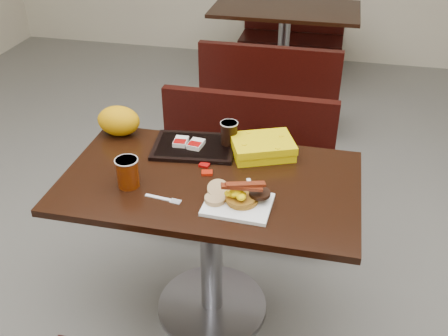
% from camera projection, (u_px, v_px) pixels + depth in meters
% --- Properties ---
extents(floor, '(6.00, 7.00, 0.01)m').
position_uv_depth(floor, '(212.00, 308.00, 2.49)').
color(floor, slate).
rests_on(floor, ground).
extents(table_near, '(1.20, 0.70, 0.75)m').
position_uv_depth(table_near, '(211.00, 249.00, 2.29)').
color(table_near, black).
rests_on(table_near, floor).
extents(bench_near_n, '(1.00, 0.46, 0.72)m').
position_uv_depth(bench_near_n, '(241.00, 169.00, 2.87)').
color(bench_near_n, black).
rests_on(bench_near_n, floor).
extents(table_far, '(1.20, 0.70, 0.75)m').
position_uv_depth(table_far, '(283.00, 51.00, 4.43)').
color(table_far, black).
rests_on(table_far, floor).
extents(bench_far_s, '(1.00, 0.46, 0.72)m').
position_uv_depth(bench_far_s, '(271.00, 85.00, 3.86)').
color(bench_far_s, black).
rests_on(bench_far_s, floor).
extents(bench_far_n, '(1.00, 0.46, 0.72)m').
position_uv_depth(bench_far_n, '(292.00, 28.00, 5.01)').
color(bench_far_n, black).
rests_on(bench_far_n, floor).
extents(platter, '(0.26, 0.20, 0.01)m').
position_uv_depth(platter, '(238.00, 205.00, 1.93)').
color(platter, white).
rests_on(platter, table_near).
extents(pancake_stack, '(0.14, 0.14, 0.02)m').
position_uv_depth(pancake_stack, '(242.00, 199.00, 1.93)').
color(pancake_stack, '#A86F1C').
rests_on(pancake_stack, platter).
extents(sausage_patty, '(0.10, 0.10, 0.01)m').
position_uv_depth(sausage_patty, '(260.00, 193.00, 1.92)').
color(sausage_patty, black).
rests_on(sausage_patty, pancake_stack).
extents(scrambled_eggs, '(0.09, 0.08, 0.04)m').
position_uv_depth(scrambled_eggs, '(236.00, 192.00, 1.91)').
color(scrambled_eggs, '#FFE005').
rests_on(scrambled_eggs, pancake_stack).
extents(bacon_strips, '(0.17, 0.11, 0.01)m').
position_uv_depth(bacon_strips, '(242.00, 187.00, 1.88)').
color(bacon_strips, '#400804').
rests_on(bacon_strips, scrambled_eggs).
extents(muffin_bottom, '(0.09, 0.09, 0.02)m').
position_uv_depth(muffin_bottom, '(215.00, 199.00, 1.93)').
color(muffin_bottom, tan).
rests_on(muffin_bottom, platter).
extents(muffin_top, '(0.10, 0.10, 0.05)m').
position_uv_depth(muffin_top, '(218.00, 189.00, 1.96)').
color(muffin_top, tan).
rests_on(muffin_top, platter).
extents(coffee_cup_near, '(0.10, 0.10, 0.12)m').
position_uv_depth(coffee_cup_near, '(128.00, 173.00, 2.02)').
color(coffee_cup_near, '#852F04').
rests_on(coffee_cup_near, table_near).
extents(fork, '(0.15, 0.04, 0.00)m').
position_uv_depth(fork, '(158.00, 198.00, 1.98)').
color(fork, white).
rests_on(fork, table_near).
extents(knife, '(0.08, 0.19, 0.00)m').
position_uv_depth(knife, '(252.00, 192.00, 2.00)').
color(knife, white).
rests_on(knife, table_near).
extents(condiment_syrup, '(0.05, 0.04, 0.01)m').
position_uv_depth(condiment_syrup, '(207.00, 173.00, 2.12)').
color(condiment_syrup, '#A21706').
rests_on(condiment_syrup, table_near).
extents(condiment_ketchup, '(0.05, 0.04, 0.01)m').
position_uv_depth(condiment_ketchup, '(204.00, 165.00, 2.17)').
color(condiment_ketchup, '#8C0504').
rests_on(condiment_ketchup, table_near).
extents(tray, '(0.39, 0.29, 0.02)m').
position_uv_depth(tray, '(194.00, 147.00, 2.29)').
color(tray, black).
rests_on(tray, table_near).
extents(hashbrown_sleeve_left, '(0.06, 0.08, 0.02)m').
position_uv_depth(hashbrown_sleeve_left, '(181.00, 142.00, 2.29)').
color(hashbrown_sleeve_left, silver).
rests_on(hashbrown_sleeve_left, tray).
extents(hashbrown_sleeve_right, '(0.07, 0.09, 0.02)m').
position_uv_depth(hashbrown_sleeve_right, '(196.00, 144.00, 2.27)').
color(hashbrown_sleeve_right, silver).
rests_on(hashbrown_sleeve_right, tray).
extents(coffee_cup_far, '(0.09, 0.09, 0.10)m').
position_uv_depth(coffee_cup_far, '(229.00, 133.00, 2.27)').
color(coffee_cup_far, black).
rests_on(coffee_cup_far, tray).
extents(clamshell, '(0.32, 0.28, 0.07)m').
position_uv_depth(clamshell, '(263.00, 147.00, 2.23)').
color(clamshell, '#E3C403').
rests_on(clamshell, table_near).
extents(paper_bag, '(0.23, 0.19, 0.14)m').
position_uv_depth(paper_bag, '(119.00, 121.00, 2.37)').
color(paper_bag, orange).
rests_on(paper_bag, table_near).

